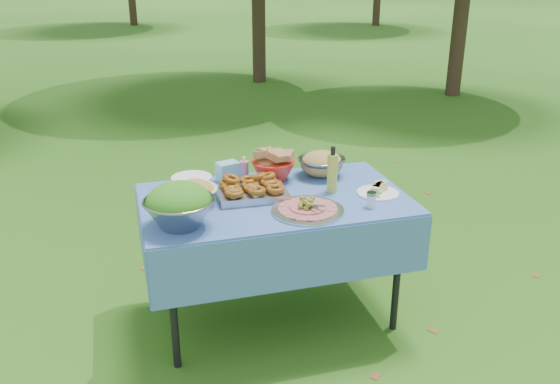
{
  "coord_description": "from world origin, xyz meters",
  "views": [
    {
      "loc": [
        -0.8,
        -2.92,
        2.02
      ],
      "look_at": [
        0.03,
        0.0,
        0.79
      ],
      "focal_mm": 38.0,
      "sensor_mm": 36.0,
      "label": 1
    }
  ],
  "objects_px": {
    "salad_bowl": "(179,205)",
    "charcuterie_platter": "(308,204)",
    "picnic_table": "(275,259)",
    "pasta_bowl_steel": "(322,163)",
    "oil_bottle": "(332,169)",
    "plate_stack": "(192,181)",
    "bread_bowl": "(273,165)"
  },
  "relations": [
    {
      "from": "salad_bowl",
      "to": "charcuterie_platter",
      "type": "height_order",
      "value": "salad_bowl"
    },
    {
      "from": "picnic_table",
      "to": "salad_bowl",
      "type": "xyz_separation_m",
      "value": [
        -0.55,
        -0.23,
        0.49
      ]
    },
    {
      "from": "pasta_bowl_steel",
      "to": "oil_bottle",
      "type": "bearing_deg",
      "value": -97.12
    },
    {
      "from": "picnic_table",
      "to": "salad_bowl",
      "type": "relative_size",
      "value": 4.2
    },
    {
      "from": "plate_stack",
      "to": "bread_bowl",
      "type": "bearing_deg",
      "value": -1.82
    },
    {
      "from": "oil_bottle",
      "to": "salad_bowl",
      "type": "bearing_deg",
      "value": -165.25
    },
    {
      "from": "salad_bowl",
      "to": "picnic_table",
      "type": "bearing_deg",
      "value": 22.73
    },
    {
      "from": "salad_bowl",
      "to": "bread_bowl",
      "type": "height_order",
      "value": "salad_bowl"
    },
    {
      "from": "picnic_table",
      "to": "salad_bowl",
      "type": "distance_m",
      "value": 0.77
    },
    {
      "from": "plate_stack",
      "to": "bread_bowl",
      "type": "xyz_separation_m",
      "value": [
        0.49,
        -0.02,
        0.06
      ]
    },
    {
      "from": "pasta_bowl_steel",
      "to": "charcuterie_platter",
      "type": "distance_m",
      "value": 0.57
    },
    {
      "from": "salad_bowl",
      "to": "pasta_bowl_steel",
      "type": "relative_size",
      "value": 1.24
    },
    {
      "from": "salad_bowl",
      "to": "pasta_bowl_steel",
      "type": "height_order",
      "value": "salad_bowl"
    },
    {
      "from": "pasta_bowl_steel",
      "to": "salad_bowl",
      "type": "bearing_deg",
      "value": -151.24
    },
    {
      "from": "charcuterie_platter",
      "to": "salad_bowl",
      "type": "bearing_deg",
      "value": -179.98
    },
    {
      "from": "salad_bowl",
      "to": "oil_bottle",
      "type": "xyz_separation_m",
      "value": [
        0.88,
        0.23,
        0.02
      ]
    },
    {
      "from": "salad_bowl",
      "to": "plate_stack",
      "type": "distance_m",
      "value": 0.55
    },
    {
      "from": "bread_bowl",
      "to": "pasta_bowl_steel",
      "type": "height_order",
      "value": "bread_bowl"
    },
    {
      "from": "plate_stack",
      "to": "charcuterie_platter",
      "type": "bearing_deg",
      "value": -44.92
    },
    {
      "from": "bread_bowl",
      "to": "picnic_table",
      "type": "bearing_deg",
      "value": -103.88
    },
    {
      "from": "plate_stack",
      "to": "picnic_table",
      "type": "bearing_deg",
      "value": -36.08
    },
    {
      "from": "bread_bowl",
      "to": "charcuterie_platter",
      "type": "relative_size",
      "value": 0.69
    },
    {
      "from": "picnic_table",
      "to": "oil_bottle",
      "type": "relative_size",
      "value": 5.52
    },
    {
      "from": "picnic_table",
      "to": "charcuterie_platter",
      "type": "height_order",
      "value": "charcuterie_platter"
    },
    {
      "from": "charcuterie_platter",
      "to": "pasta_bowl_steel",
      "type": "bearing_deg",
      "value": 63.21
    },
    {
      "from": "plate_stack",
      "to": "salad_bowl",
      "type": "bearing_deg",
      "value": -103.83
    },
    {
      "from": "salad_bowl",
      "to": "oil_bottle",
      "type": "bearing_deg",
      "value": 14.75
    },
    {
      "from": "bread_bowl",
      "to": "oil_bottle",
      "type": "height_order",
      "value": "oil_bottle"
    },
    {
      "from": "pasta_bowl_steel",
      "to": "charcuterie_platter",
      "type": "xyz_separation_m",
      "value": [
        -0.25,
        -0.5,
        -0.03
      ]
    },
    {
      "from": "pasta_bowl_steel",
      "to": "charcuterie_platter",
      "type": "height_order",
      "value": "pasta_bowl_steel"
    },
    {
      "from": "bread_bowl",
      "to": "pasta_bowl_steel",
      "type": "xyz_separation_m",
      "value": [
        0.3,
        -0.01,
        -0.01
      ]
    },
    {
      "from": "salad_bowl",
      "to": "charcuterie_platter",
      "type": "xyz_separation_m",
      "value": [
        0.66,
        0.0,
        -0.07
      ]
    }
  ]
}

